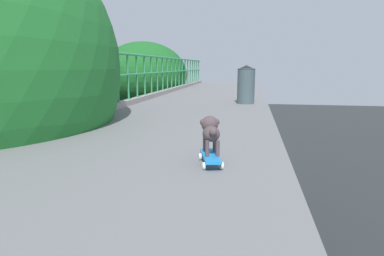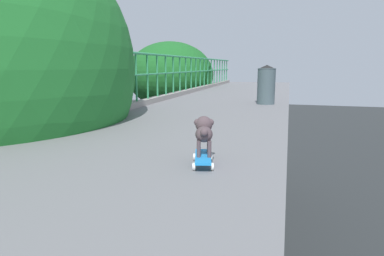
# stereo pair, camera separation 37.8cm
# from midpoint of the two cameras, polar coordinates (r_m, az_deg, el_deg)

# --- Properties ---
(car_grey_fifth) EXTENTS (2.00, 4.05, 1.36)m
(car_grey_fifth) POSITION_cam_midpoint_polar(r_m,az_deg,el_deg) (12.64, -26.55, -18.85)
(car_grey_fifth) COLOR slate
(car_grey_fifth) RESTS_ON ground
(car_black_sixth) EXTENTS (1.77, 3.80, 1.40)m
(car_black_sixth) POSITION_cam_midpoint_polar(r_m,az_deg,el_deg) (17.38, -26.59, -10.69)
(car_black_sixth) COLOR black
(car_black_sixth) RESTS_ON ground
(city_bus) EXTENTS (2.75, 11.11, 3.02)m
(city_bus) POSITION_cam_midpoint_polar(r_m,az_deg,el_deg) (28.71, -8.42, 0.58)
(city_bus) COLOR beige
(city_bus) RESTS_ON ground
(roadside_tree_far) EXTENTS (3.84, 3.84, 7.69)m
(roadside_tree_far) POSITION_cam_midpoint_polar(r_m,az_deg,el_deg) (15.15, -2.99, 8.39)
(roadside_tree_far) COLOR brown
(roadside_tree_far) RESTS_ON ground
(toy_skateboard) EXTENTS (0.28, 0.50, 0.09)m
(toy_skateboard) POSITION_cam_midpoint_polar(r_m,az_deg,el_deg) (3.10, 5.37, -5.05)
(toy_skateboard) COLOR #1F87DB
(toy_skateboard) RESTS_ON overpass_deck
(small_dog) EXTENTS (0.23, 0.37, 0.34)m
(small_dog) POSITION_cam_midpoint_polar(r_m,az_deg,el_deg) (3.12, 5.52, -0.46)
(small_dog) COLOR #504044
(small_dog) RESTS_ON toy_skateboard
(litter_bin) EXTENTS (0.43, 0.43, 0.92)m
(litter_bin) POSITION_cam_midpoint_polar(r_m,az_deg,el_deg) (8.23, 13.80, 7.24)
(litter_bin) COLOR #43545A
(litter_bin) RESTS_ON overpass_deck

